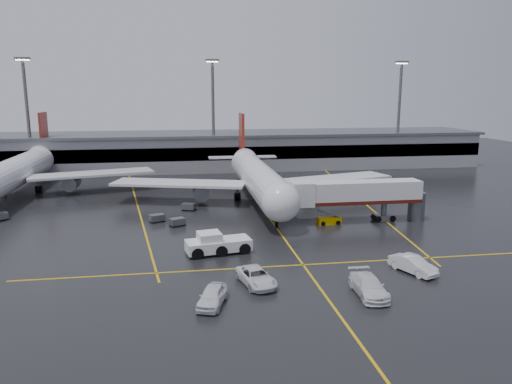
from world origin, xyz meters
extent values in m
plane|color=black|center=(0.00, 0.00, 0.00)|extent=(220.00, 220.00, 0.00)
cube|color=gold|center=(0.00, 0.00, 0.01)|extent=(0.25, 90.00, 0.02)
cube|color=gold|center=(0.00, -22.00, 0.01)|extent=(60.00, 0.25, 0.02)
cube|color=gold|center=(-20.00, 10.00, 0.01)|extent=(9.99, 69.35, 0.02)
cube|color=gold|center=(18.00, 10.00, 0.01)|extent=(7.57, 69.64, 0.02)
cube|color=gray|center=(0.00, 48.00, 4.00)|extent=(120.00, 18.00, 8.00)
cube|color=black|center=(0.00, 39.20, 4.50)|extent=(120.00, 0.40, 3.00)
cube|color=#595B60|center=(0.00, 48.00, 8.30)|extent=(122.00, 19.00, 0.60)
cylinder|color=#595B60|center=(-45.00, 42.00, 12.50)|extent=(0.70, 0.70, 25.00)
cube|color=#595B60|center=(-45.00, 42.00, 25.20)|extent=(3.00, 1.20, 0.50)
cube|color=#FFE5B2|center=(-45.00, 42.00, 24.90)|extent=(2.60, 0.90, 0.20)
cylinder|color=#595B60|center=(-5.00, 42.00, 12.50)|extent=(0.70, 0.70, 25.00)
cube|color=#595B60|center=(-5.00, 42.00, 25.20)|extent=(3.00, 1.20, 0.50)
cube|color=#FFE5B2|center=(-5.00, 42.00, 24.90)|extent=(2.60, 0.90, 0.20)
cylinder|color=#595B60|center=(40.00, 42.00, 12.50)|extent=(0.70, 0.70, 25.00)
cube|color=#595B60|center=(40.00, 42.00, 25.20)|extent=(3.00, 1.20, 0.50)
cube|color=#FFE5B2|center=(40.00, 42.00, 24.90)|extent=(2.60, 0.90, 0.20)
cylinder|color=silver|center=(0.00, 8.00, 4.20)|extent=(5.20, 36.00, 5.20)
sphere|color=silver|center=(0.00, -10.00, 4.20)|extent=(5.20, 5.20, 5.20)
cone|color=silver|center=(0.00, 29.00, 4.80)|extent=(4.94, 8.00, 4.94)
cube|color=maroon|center=(0.00, 30.00, 9.70)|extent=(0.50, 5.50, 8.50)
cube|color=silver|center=(0.00, 29.00, 5.00)|extent=(14.00, 3.00, 0.25)
cube|color=silver|center=(-13.00, 10.00, 3.40)|extent=(22.80, 11.83, 0.40)
cube|color=silver|center=(13.00, 10.00, 3.40)|extent=(22.80, 11.83, 0.40)
cylinder|color=#595B60|center=(-9.50, 9.00, 2.00)|extent=(2.60, 4.50, 2.60)
cylinder|color=#595B60|center=(9.50, 9.00, 2.00)|extent=(2.60, 4.50, 2.60)
cylinder|color=#595B60|center=(0.00, -7.00, 1.00)|extent=(0.56, 0.56, 2.00)
cylinder|color=#595B60|center=(-3.20, 11.00, 1.00)|extent=(0.56, 0.56, 2.00)
cylinder|color=#595B60|center=(3.20, 11.00, 1.00)|extent=(0.56, 0.56, 2.00)
cylinder|color=black|center=(0.00, -7.00, 0.45)|extent=(0.40, 1.10, 1.10)
cylinder|color=black|center=(-3.20, 11.00, 0.55)|extent=(1.00, 1.40, 1.40)
cylinder|color=black|center=(3.20, 11.00, 0.55)|extent=(1.00, 1.40, 1.40)
cylinder|color=silver|center=(-42.00, 20.00, 4.20)|extent=(5.20, 36.00, 5.20)
cone|color=silver|center=(-42.00, 41.00, 4.80)|extent=(4.94, 8.00, 4.94)
cube|color=maroon|center=(-42.00, 42.00, 9.70)|extent=(0.50, 5.50, 8.50)
cube|color=silver|center=(-42.00, 41.00, 5.00)|extent=(14.00, 3.00, 0.25)
cube|color=silver|center=(-29.00, 22.00, 3.40)|extent=(22.80, 11.83, 0.40)
cylinder|color=#595B60|center=(-32.50, 21.00, 2.00)|extent=(2.60, 4.50, 2.60)
cylinder|color=#595B60|center=(-45.20, 23.00, 1.00)|extent=(0.56, 0.56, 2.00)
cylinder|color=#595B60|center=(-38.80, 23.00, 1.00)|extent=(0.56, 0.56, 2.00)
cylinder|color=black|center=(-45.20, 23.00, 0.55)|extent=(1.00, 1.40, 1.40)
cylinder|color=black|center=(-38.80, 23.00, 0.55)|extent=(1.00, 1.40, 1.40)
cube|color=silver|center=(12.00, -6.00, 4.40)|extent=(18.00, 3.20, 3.00)
cube|color=#48130C|center=(12.00, -6.00, 3.10)|extent=(18.00, 3.30, 0.50)
cube|color=silver|center=(3.80, -6.00, 4.40)|extent=(3.00, 3.40, 3.30)
cylinder|color=#595B60|center=(16.00, -6.00, 1.50)|extent=(0.80, 0.80, 3.00)
cube|color=#595B60|center=(16.00, -6.00, 0.45)|extent=(2.60, 1.60, 0.90)
cylinder|color=#595B60|center=(21.00, -6.00, 2.00)|extent=(2.40, 2.40, 4.00)
cylinder|color=black|center=(14.90, -6.00, 0.45)|extent=(0.90, 1.80, 0.90)
cylinder|color=black|center=(17.10, -6.00, 0.45)|extent=(0.90, 1.80, 0.90)
cube|color=white|center=(-8.68, -16.56, 0.95)|extent=(7.79, 4.16, 1.27)
cube|color=white|center=(-9.72, -16.74, 2.01)|extent=(2.93, 2.93, 1.06)
cube|color=black|center=(-9.72, -16.74, 2.01)|extent=(2.63, 2.63, 0.95)
cylinder|color=black|center=(-11.39, -17.02, 0.58)|extent=(1.89, 3.36, 1.37)
cylinder|color=black|center=(-8.68, -16.56, 0.58)|extent=(1.89, 3.36, 1.37)
cylinder|color=black|center=(-5.97, -16.10, 0.58)|extent=(1.89, 3.36, 1.37)
cube|color=#CC9C00|center=(7.72, -6.43, 0.51)|extent=(3.38, 1.55, 1.01)
cube|color=#595B60|center=(7.72, -6.43, 1.47)|extent=(3.23, 1.00, 1.15)
cylinder|color=black|center=(6.62, -6.49, 0.28)|extent=(0.73, 1.60, 0.64)
cylinder|color=black|center=(8.82, -6.37, 0.28)|extent=(0.73, 1.60, 0.64)
imported|color=white|center=(-5.85, -26.59, 0.79)|extent=(3.88, 6.12, 1.57)
imported|color=white|center=(3.94, -30.58, 0.87)|extent=(2.65, 6.09, 1.75)
imported|color=silver|center=(10.58, -25.94, 0.87)|extent=(3.75, 5.58, 1.74)
imported|color=white|center=(-10.34, -30.50, 0.83)|extent=(3.39, 5.25, 1.66)
cube|color=#595B60|center=(-13.42, -4.20, 0.65)|extent=(2.36, 2.01, 0.90)
cylinder|color=black|center=(-13.95, -4.98, 0.18)|extent=(0.40, 0.20, 0.40)
cylinder|color=black|center=(-12.49, -4.33, 0.18)|extent=(0.40, 0.20, 0.40)
cylinder|color=black|center=(-14.36, -4.07, 0.18)|extent=(0.40, 0.20, 0.40)
cylinder|color=black|center=(-12.90, -3.41, 0.18)|extent=(0.40, 0.20, 0.40)
cube|color=#595B60|center=(-16.30, -1.63, 0.65)|extent=(2.33, 1.92, 0.90)
cylinder|color=black|center=(-16.87, -2.38, 0.18)|extent=(0.40, 0.20, 0.40)
cylinder|color=black|center=(-15.37, -1.81, 0.18)|extent=(0.40, 0.20, 0.40)
cylinder|color=black|center=(-17.22, -1.44, 0.18)|extent=(0.40, 0.20, 0.40)
cylinder|color=black|center=(-15.73, -0.88, 0.18)|extent=(0.40, 0.20, 0.40)
cube|color=#595B60|center=(-11.69, 4.70, 0.65)|extent=(2.33, 1.92, 0.90)
cylinder|color=black|center=(-12.61, 4.52, 0.18)|extent=(0.40, 0.20, 0.40)
cylinder|color=black|center=(-11.11, 3.95, 0.18)|extent=(0.40, 0.20, 0.40)
cylinder|color=black|center=(-12.26, 5.45, 0.18)|extent=(0.40, 0.20, 0.40)
cylinder|color=black|center=(-10.76, 4.89, 0.18)|extent=(0.40, 0.20, 0.40)
cube|color=#595B60|center=(-38.81, 2.87, 0.65)|extent=(2.38, 2.16, 0.90)
cylinder|color=black|center=(-37.86, 2.86, 0.18)|extent=(0.40, 0.20, 0.40)
cylinder|color=black|center=(-38.39, 3.71, 0.18)|extent=(0.40, 0.20, 0.40)
camera|label=1|loc=(-12.70, -70.12, 18.26)|focal=34.04mm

